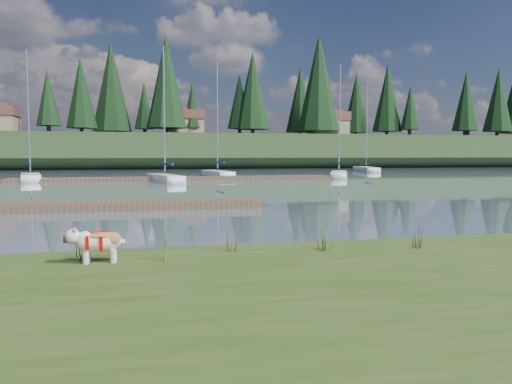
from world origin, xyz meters
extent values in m
plane|color=slate|center=(0.00, 30.00, 0.00)|extent=(200.00, 200.00, 0.00)
cube|color=#344A1A|center=(0.00, -6.00, 0.17)|extent=(60.00, 9.00, 0.35)
cube|color=#203319|center=(0.00, 73.00, 2.50)|extent=(200.00, 20.00, 5.00)
cylinder|color=silver|center=(-1.60, -2.71, 0.46)|extent=(0.11, 0.11, 0.22)
cylinder|color=silver|center=(-1.60, -2.49, 0.46)|extent=(0.11, 0.11, 0.22)
cylinder|color=silver|center=(-1.16, -2.71, 0.46)|extent=(0.11, 0.11, 0.22)
cylinder|color=silver|center=(-1.16, -2.49, 0.46)|extent=(0.11, 0.11, 0.22)
ellipsoid|color=silver|center=(-1.37, -2.60, 0.69)|extent=(0.73, 0.37, 0.34)
ellipsoid|color=#9E6A3B|center=(-1.37, -2.60, 0.80)|extent=(0.51, 0.35, 0.12)
ellipsoid|color=silver|center=(-1.81, -2.60, 0.80)|extent=(0.26, 0.27, 0.25)
cube|color=black|center=(-1.92, -2.60, 0.76)|extent=(0.08, 0.13, 0.10)
cube|color=#4C3D2C|center=(-4.00, 9.00, 0.15)|extent=(16.00, 2.00, 0.30)
cube|color=#4C3D2C|center=(2.00, 30.00, 0.15)|extent=(26.00, 2.20, 0.30)
cube|color=white|center=(-9.52, 31.93, 0.22)|extent=(2.68, 6.36, 0.70)
ellipsoid|color=white|center=(-10.17, 34.96, 0.22)|extent=(1.68, 1.94, 0.70)
cylinder|color=silver|center=(-9.52, 31.93, 5.65)|extent=(0.12, 0.12, 9.69)
cube|color=navy|center=(-9.35, 31.10, 1.40)|extent=(0.71, 2.45, 0.20)
cube|color=white|center=(1.01, 28.09, 0.22)|extent=(2.79, 6.26, 0.70)
ellipsoid|color=white|center=(0.29, 31.06, 0.22)|extent=(1.69, 1.93, 0.70)
cylinder|color=silver|center=(1.01, 28.09, 5.61)|extent=(0.12, 0.12, 9.61)
cube|color=navy|center=(1.21, 27.28, 1.40)|extent=(0.77, 2.41, 0.20)
cube|color=white|center=(6.31, 36.02, 0.22)|extent=(2.39, 6.59, 0.70)
ellipsoid|color=white|center=(5.84, 39.20, 0.22)|extent=(1.65, 1.94, 0.70)
cylinder|color=silver|center=(6.31, 36.02, 5.75)|extent=(0.12, 0.12, 9.90)
cube|color=navy|center=(6.44, 35.15, 1.40)|extent=(0.57, 2.56, 0.20)
cube|color=white|center=(17.10, 32.12, 0.22)|extent=(3.67, 6.28, 0.70)
ellipsoid|color=white|center=(18.29, 34.99, 0.22)|extent=(1.90, 2.08, 0.70)
cylinder|color=silver|center=(17.10, 32.12, 5.59)|extent=(0.12, 0.12, 9.58)
cube|color=navy|center=(16.78, 31.34, 1.40)|extent=(1.13, 2.36, 0.20)
cube|color=white|center=(26.46, 46.22, 0.22)|extent=(2.73, 7.12, 0.70)
ellipsoid|color=white|center=(27.05, 49.65, 0.22)|extent=(1.81, 2.12, 0.70)
cylinder|color=silver|center=(26.46, 46.22, 5.99)|extent=(0.12, 0.12, 10.37)
cube|color=navy|center=(26.30, 45.29, 1.40)|extent=(0.66, 2.76, 0.20)
cone|color=#475B23|center=(-0.30, -2.67, 0.68)|extent=(0.03, 0.03, 0.66)
cone|color=brown|center=(-0.19, -2.74, 0.61)|extent=(0.03, 0.03, 0.53)
cone|color=#475B23|center=(-0.24, -2.64, 0.71)|extent=(0.03, 0.03, 0.72)
cone|color=brown|center=(-0.16, -2.70, 0.58)|extent=(0.03, 0.03, 0.46)
cone|color=#475B23|center=(-0.28, -2.75, 0.65)|extent=(0.03, 0.03, 0.59)
cone|color=#475B23|center=(0.91, -2.18, 0.61)|extent=(0.03, 0.03, 0.53)
cone|color=brown|center=(1.02, -2.25, 0.56)|extent=(0.03, 0.03, 0.42)
cone|color=#475B23|center=(0.97, -2.15, 0.64)|extent=(0.03, 0.03, 0.58)
cone|color=brown|center=(1.05, -2.21, 0.53)|extent=(0.03, 0.03, 0.37)
cone|color=#475B23|center=(0.93, -2.26, 0.59)|extent=(0.03, 0.03, 0.47)
cone|color=#475B23|center=(2.60, -2.40, 0.65)|extent=(0.03, 0.03, 0.61)
cone|color=brown|center=(2.71, -2.47, 0.59)|extent=(0.03, 0.03, 0.49)
cone|color=#475B23|center=(2.66, -2.37, 0.69)|extent=(0.03, 0.03, 0.67)
cone|color=brown|center=(2.74, -2.43, 0.56)|extent=(0.03, 0.03, 0.43)
cone|color=#475B23|center=(2.62, -2.48, 0.62)|extent=(0.03, 0.03, 0.55)
cone|color=#475B23|center=(-1.77, -2.48, 0.58)|extent=(0.03, 0.03, 0.47)
cone|color=brown|center=(-1.66, -2.55, 0.54)|extent=(0.03, 0.03, 0.37)
cone|color=#475B23|center=(-1.71, -2.45, 0.61)|extent=(0.03, 0.03, 0.51)
cone|color=brown|center=(-1.63, -2.51, 0.51)|extent=(0.03, 0.03, 0.33)
cone|color=#475B23|center=(-1.75, -2.56, 0.56)|extent=(0.03, 0.03, 0.42)
cone|color=#475B23|center=(2.66, -2.52, 0.53)|extent=(0.03, 0.03, 0.36)
cone|color=brown|center=(2.77, -2.59, 0.49)|extent=(0.03, 0.03, 0.29)
cone|color=#475B23|center=(2.72, -2.49, 0.55)|extent=(0.03, 0.03, 0.40)
cone|color=brown|center=(2.80, -2.55, 0.48)|extent=(0.03, 0.03, 0.25)
cone|color=#475B23|center=(2.68, -2.60, 0.51)|extent=(0.03, 0.03, 0.32)
cone|color=#475B23|center=(4.42, -2.66, 0.58)|extent=(0.03, 0.03, 0.47)
cone|color=brown|center=(4.53, -2.73, 0.54)|extent=(0.03, 0.03, 0.37)
cone|color=#475B23|center=(4.48, -2.63, 0.61)|extent=(0.03, 0.03, 0.51)
cone|color=brown|center=(4.56, -2.69, 0.51)|extent=(0.03, 0.03, 0.33)
cone|color=#475B23|center=(4.44, -2.74, 0.56)|extent=(0.03, 0.03, 0.42)
cube|color=#33281C|center=(0.00, -1.60, 0.07)|extent=(60.00, 0.50, 0.14)
cylinder|color=#382619|center=(-10.00, 72.00, 5.90)|extent=(0.60, 0.60, 1.80)
cone|color=black|center=(-10.00, 72.00, 11.75)|extent=(4.84, 4.84, 11.00)
cylinder|color=#382619|center=(3.00, 66.00, 5.90)|extent=(0.60, 0.60, 1.80)
cone|color=black|center=(3.00, 66.00, 13.10)|extent=(6.16, 6.16, 14.00)
cylinder|color=#382619|center=(15.00, 70.00, 5.90)|extent=(0.60, 0.60, 1.80)
cone|color=black|center=(15.00, 70.00, 10.85)|extent=(3.96, 3.96, 9.00)
cylinder|color=#382619|center=(28.00, 68.00, 5.90)|extent=(0.60, 0.60, 1.80)
cone|color=black|center=(28.00, 68.00, 14.00)|extent=(7.04, 7.04, 16.00)
cylinder|color=#382619|center=(42.00, 71.00, 5.90)|extent=(0.60, 0.60, 1.80)
cone|color=black|center=(42.00, 71.00, 12.20)|extent=(5.28, 5.28, 12.00)
cylinder|color=#382619|center=(55.00, 67.00, 5.90)|extent=(0.60, 0.60, 1.80)
cone|color=black|center=(55.00, 67.00, 11.52)|extent=(4.62, 4.62, 10.50)
cube|color=gray|center=(6.00, 71.00, 6.40)|extent=(6.00, 5.00, 2.80)
cube|color=brown|center=(6.00, 71.00, 8.50)|extent=(6.30, 5.30, 1.40)
cube|color=brown|center=(6.00, 71.00, 9.30)|extent=(4.20, 3.60, 0.70)
cube|color=gray|center=(30.00, 69.00, 6.40)|extent=(6.00, 5.00, 2.80)
cube|color=brown|center=(30.00, 69.00, 8.50)|extent=(6.30, 5.30, 1.40)
cube|color=brown|center=(30.00, 69.00, 9.30)|extent=(4.20, 3.60, 0.70)
camera|label=1|loc=(-0.64, -11.29, 2.17)|focal=35.00mm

